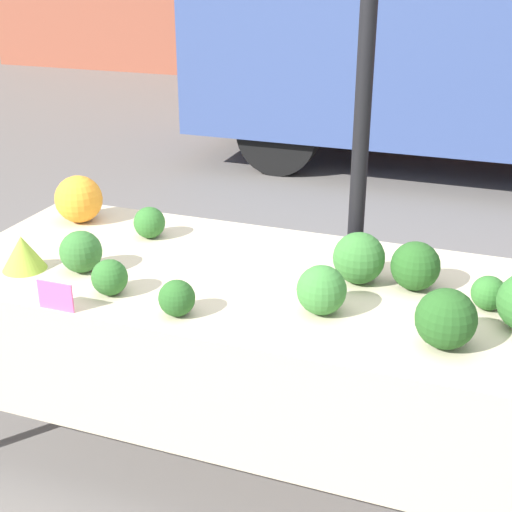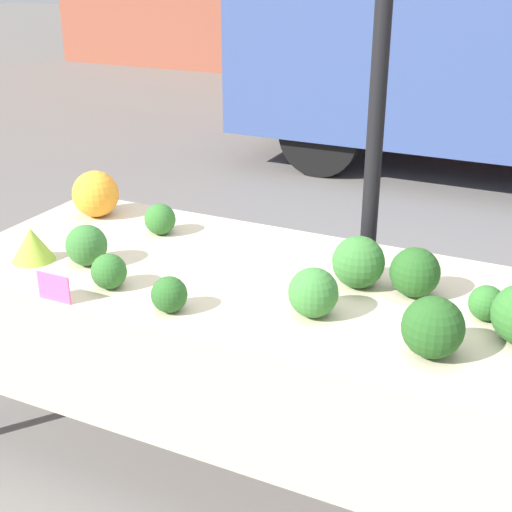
# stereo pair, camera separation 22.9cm
# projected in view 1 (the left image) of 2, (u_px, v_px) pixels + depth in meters

# --- Properties ---
(ground_plane) EXTENTS (40.00, 40.00, 0.00)m
(ground_plane) POSITION_uv_depth(u_px,v_px,m) (256.00, 452.00, 2.93)
(ground_plane) COLOR slate
(tent_pole) EXTENTS (0.07, 0.07, 2.25)m
(tent_pole) POSITION_uv_depth(u_px,v_px,m) (360.00, 151.00, 2.98)
(tent_pole) COLOR black
(tent_pole) RESTS_ON ground_plane
(parked_truck) EXTENTS (5.13, 2.03, 2.77)m
(parked_truck) POSITION_uv_depth(u_px,v_px,m) (474.00, 2.00, 6.23)
(parked_truck) COLOR #384C84
(parked_truck) RESTS_ON ground_plane
(market_table) EXTENTS (2.34, 0.99, 0.80)m
(market_table) POSITION_uv_depth(u_px,v_px,m) (250.00, 304.00, 2.59)
(market_table) COLOR beige
(market_table) RESTS_ON ground_plane
(orange_cauliflower) EXTENTS (0.21, 0.21, 0.21)m
(orange_cauliflower) POSITION_uv_depth(u_px,v_px,m) (79.00, 199.00, 3.10)
(orange_cauliflower) COLOR orange
(orange_cauliflower) RESTS_ON market_table
(romanesco_head) EXTENTS (0.16, 0.16, 0.13)m
(romanesco_head) POSITION_uv_depth(u_px,v_px,m) (23.00, 253.00, 2.65)
(romanesco_head) COLOR #93B238
(romanesco_head) RESTS_ON market_table
(broccoli_head_0) EXTENTS (0.12, 0.12, 0.12)m
(broccoli_head_0) POSITION_uv_depth(u_px,v_px,m) (489.00, 293.00, 2.36)
(broccoli_head_0) COLOR #2D6628
(broccoli_head_0) RESTS_ON market_table
(broccoli_head_1) EXTENTS (0.12, 0.12, 0.12)m
(broccoli_head_1) POSITION_uv_depth(u_px,v_px,m) (177.00, 298.00, 2.32)
(broccoli_head_1) COLOR #285B23
(broccoli_head_1) RESTS_ON market_table
(broccoli_head_2) EXTENTS (0.13, 0.13, 0.13)m
(broccoli_head_2) POSITION_uv_depth(u_px,v_px,m) (110.00, 277.00, 2.46)
(broccoli_head_2) COLOR #2D6628
(broccoli_head_2) RESTS_ON market_table
(broccoli_head_3) EXTENTS (0.13, 0.13, 0.13)m
(broccoli_head_3) POSITION_uv_depth(u_px,v_px,m) (149.00, 223.00, 2.94)
(broccoli_head_3) COLOR #2D6628
(broccoli_head_3) RESTS_ON market_table
(broccoli_head_5) EXTENTS (0.19, 0.19, 0.19)m
(broccoli_head_5) POSITION_uv_depth(u_px,v_px,m) (446.00, 319.00, 2.12)
(broccoli_head_5) COLOR #23511E
(broccoli_head_5) RESTS_ON market_table
(broccoli_head_6) EXTENTS (0.19, 0.19, 0.19)m
(broccoli_head_6) POSITION_uv_depth(u_px,v_px,m) (359.00, 258.00, 2.54)
(broccoli_head_6) COLOR #336B2D
(broccoli_head_6) RESTS_ON market_table
(broccoli_head_7) EXTENTS (0.16, 0.16, 0.16)m
(broccoli_head_7) POSITION_uv_depth(u_px,v_px,m) (81.00, 252.00, 2.63)
(broccoli_head_7) COLOR #336B2D
(broccoli_head_7) RESTS_ON market_table
(broccoli_head_8) EXTENTS (0.16, 0.16, 0.16)m
(broccoli_head_8) POSITION_uv_depth(u_px,v_px,m) (322.00, 290.00, 2.32)
(broccoli_head_8) COLOR #387533
(broccoli_head_8) RESTS_ON market_table
(broccoli_head_9) EXTENTS (0.17, 0.17, 0.17)m
(broccoli_head_9) POSITION_uv_depth(u_px,v_px,m) (415.00, 266.00, 2.49)
(broccoli_head_9) COLOR #23511E
(broccoli_head_9) RESTS_ON market_table
(price_sign) EXTENTS (0.13, 0.01, 0.10)m
(price_sign) POSITION_uv_depth(u_px,v_px,m) (56.00, 296.00, 2.35)
(price_sign) COLOR #F45B9E
(price_sign) RESTS_ON market_table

